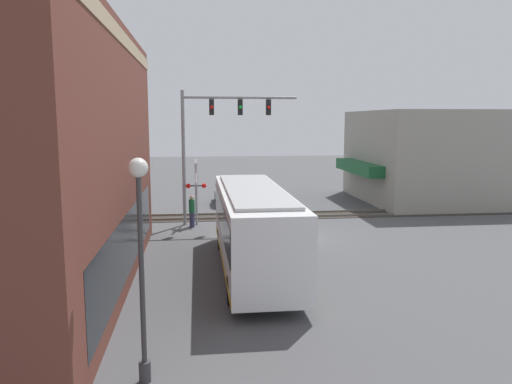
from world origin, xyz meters
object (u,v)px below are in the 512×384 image
pedestrian_near_bus (296,233)px  city_bus (253,225)px  streetlamp (141,252)px  parked_car_grey (228,195)px  pedestrian_at_crossing (192,211)px  crossing_signal (196,186)px

pedestrian_near_bus → city_bus: bearing=137.7°
city_bus → streetlamp: size_ratio=2.14×
parked_car_grey → pedestrian_near_bus: (-14.02, -2.25, 0.27)m
streetlamp → parked_car_grey: bearing=-8.0°
streetlamp → pedestrian_near_bus: (10.90, -5.74, -2.17)m
pedestrian_near_bus → pedestrian_at_crossing: size_ratio=1.00×
city_bus → parked_car_grey: (16.49, -0.00, -1.19)m
crossing_signal → streetlamp: (-17.74, 1.22, 0.82)m
parked_car_grey → pedestrian_near_bus: pedestrian_near_bus is taller
city_bus → crossing_signal: crossing_signal is taller
city_bus → crossing_signal: 9.59m
city_bus → pedestrian_near_bus: (2.47, -2.25, -0.93)m
pedestrian_at_crossing → streetlamp: bearing=176.8°
crossing_signal → parked_car_grey: bearing=-17.6°
pedestrian_near_bus → pedestrian_at_crossing: pedestrian_near_bus is taller
crossing_signal → pedestrian_near_bus: crossing_signal is taller
crossing_signal → streetlamp: 17.81m
city_bus → pedestrian_at_crossing: bearing=16.4°
crossing_signal → streetlamp: streetlamp is taller
crossing_signal → pedestrian_at_crossing: bearing=159.1°
streetlamp → parked_car_grey: 25.28m
streetlamp → crossing_signal: bearing=-3.9°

